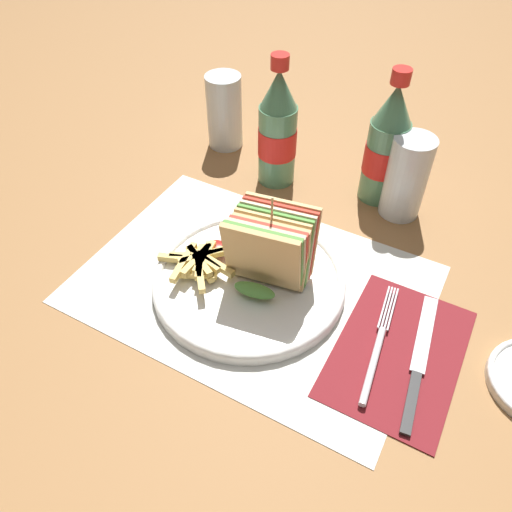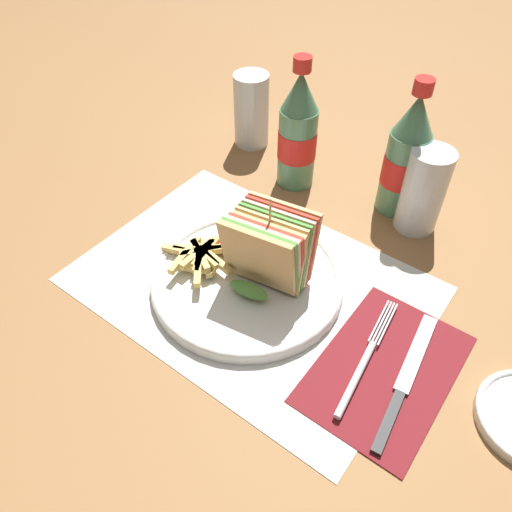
{
  "view_description": "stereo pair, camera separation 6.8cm",
  "coord_description": "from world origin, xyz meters",
  "px_view_note": "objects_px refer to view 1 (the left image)",
  "views": [
    {
      "loc": [
        0.21,
        -0.39,
        0.52
      ],
      "look_at": [
        -0.02,
        0.04,
        0.04
      ],
      "focal_mm": 35.0,
      "sensor_mm": 36.0,
      "label": 1
    },
    {
      "loc": [
        0.27,
        -0.35,
        0.52
      ],
      "look_at": [
        -0.02,
        0.04,
        0.04
      ],
      "focal_mm": 35.0,
      "sensor_mm": 36.0,
      "label": 2
    }
  ],
  "objects_px": {
    "knife": "(419,360)",
    "glass_near": "(405,182)",
    "coke_bottle_far": "(386,147)",
    "plate_main": "(249,280)",
    "glass_far": "(224,112)",
    "coke_bottle_near": "(278,131)",
    "club_sandwich": "(270,249)",
    "fork": "(376,352)"
  },
  "relations": [
    {
      "from": "plate_main",
      "to": "glass_far",
      "type": "height_order",
      "value": "glass_far"
    },
    {
      "from": "coke_bottle_far",
      "to": "glass_far",
      "type": "bearing_deg",
      "value": 177.25
    },
    {
      "from": "coke_bottle_near",
      "to": "glass_far",
      "type": "xyz_separation_m",
      "value": [
        -0.14,
        0.05,
        -0.03
      ]
    },
    {
      "from": "coke_bottle_far",
      "to": "glass_near",
      "type": "distance_m",
      "value": 0.06
    },
    {
      "from": "plate_main",
      "to": "glass_far",
      "type": "xyz_separation_m",
      "value": [
        -0.22,
        0.3,
        0.06
      ]
    },
    {
      "from": "plate_main",
      "to": "knife",
      "type": "height_order",
      "value": "plate_main"
    },
    {
      "from": "knife",
      "to": "coke_bottle_near",
      "type": "relative_size",
      "value": 0.94
    },
    {
      "from": "plate_main",
      "to": "knife",
      "type": "distance_m",
      "value": 0.24
    },
    {
      "from": "fork",
      "to": "knife",
      "type": "distance_m",
      "value": 0.05
    },
    {
      "from": "plate_main",
      "to": "coke_bottle_near",
      "type": "bearing_deg",
      "value": 108.67
    },
    {
      "from": "plate_main",
      "to": "fork",
      "type": "distance_m",
      "value": 0.2
    },
    {
      "from": "knife",
      "to": "glass_far",
      "type": "bearing_deg",
      "value": 139.3
    },
    {
      "from": "fork",
      "to": "coke_bottle_near",
      "type": "distance_m",
      "value": 0.4
    },
    {
      "from": "plate_main",
      "to": "coke_bottle_far",
      "type": "height_order",
      "value": "coke_bottle_far"
    },
    {
      "from": "coke_bottle_far",
      "to": "plate_main",
      "type": "bearing_deg",
      "value": -107.53
    },
    {
      "from": "glass_far",
      "to": "coke_bottle_far",
      "type": "bearing_deg",
      "value": -2.75
    },
    {
      "from": "plate_main",
      "to": "glass_near",
      "type": "xyz_separation_m",
      "value": [
        0.13,
        0.26,
        0.05
      ]
    },
    {
      "from": "coke_bottle_far",
      "to": "fork",
      "type": "bearing_deg",
      "value": -71.02
    },
    {
      "from": "knife",
      "to": "coke_bottle_far",
      "type": "xyz_separation_m",
      "value": [
        -0.16,
        0.29,
        0.09
      ]
    },
    {
      "from": "fork",
      "to": "glass_far",
      "type": "xyz_separation_m",
      "value": [
        -0.41,
        0.32,
        0.06
      ]
    },
    {
      "from": "knife",
      "to": "glass_far",
      "type": "distance_m",
      "value": 0.56
    },
    {
      "from": "coke_bottle_near",
      "to": "coke_bottle_far",
      "type": "height_order",
      "value": "same"
    },
    {
      "from": "knife",
      "to": "coke_bottle_far",
      "type": "height_order",
      "value": "coke_bottle_far"
    },
    {
      "from": "club_sandwich",
      "to": "knife",
      "type": "relative_size",
      "value": 0.66
    },
    {
      "from": "fork",
      "to": "coke_bottle_far",
      "type": "relative_size",
      "value": 0.86
    },
    {
      "from": "fork",
      "to": "coke_bottle_near",
      "type": "xyz_separation_m",
      "value": [
        -0.28,
        0.27,
        0.09
      ]
    },
    {
      "from": "plate_main",
      "to": "coke_bottle_near",
      "type": "height_order",
      "value": "coke_bottle_near"
    },
    {
      "from": "fork",
      "to": "glass_far",
      "type": "relative_size",
      "value": 1.4
    },
    {
      "from": "club_sandwich",
      "to": "glass_near",
      "type": "xyz_separation_m",
      "value": [
        0.11,
        0.24,
        -0.01
      ]
    },
    {
      "from": "fork",
      "to": "knife",
      "type": "bearing_deg",
      "value": 10.53
    },
    {
      "from": "coke_bottle_near",
      "to": "glass_far",
      "type": "bearing_deg",
      "value": 158.32
    },
    {
      "from": "knife",
      "to": "coke_bottle_far",
      "type": "bearing_deg",
      "value": 110.96
    },
    {
      "from": "knife",
      "to": "glass_near",
      "type": "relative_size",
      "value": 1.53
    },
    {
      "from": "club_sandwich",
      "to": "coke_bottle_near",
      "type": "relative_size",
      "value": 0.62
    },
    {
      "from": "club_sandwich",
      "to": "coke_bottle_far",
      "type": "height_order",
      "value": "coke_bottle_far"
    },
    {
      "from": "plate_main",
      "to": "fork",
      "type": "height_order",
      "value": "plate_main"
    },
    {
      "from": "knife",
      "to": "glass_far",
      "type": "relative_size",
      "value": 1.53
    },
    {
      "from": "club_sandwich",
      "to": "glass_far",
      "type": "xyz_separation_m",
      "value": [
        -0.24,
        0.28,
        -0.0
      ]
    },
    {
      "from": "fork",
      "to": "glass_near",
      "type": "height_order",
      "value": "glass_near"
    },
    {
      "from": "glass_far",
      "to": "knife",
      "type": "bearing_deg",
      "value": -33.67
    },
    {
      "from": "knife",
      "to": "glass_near",
      "type": "distance_m",
      "value": 0.3
    },
    {
      "from": "coke_bottle_near",
      "to": "glass_near",
      "type": "height_order",
      "value": "coke_bottle_near"
    }
  ]
}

